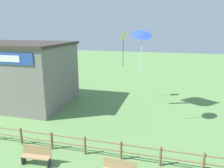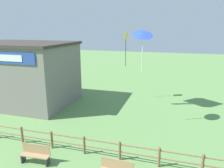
# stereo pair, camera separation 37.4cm
# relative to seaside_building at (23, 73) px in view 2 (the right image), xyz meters

# --- Properties ---
(wooden_fence) EXTENTS (18.69, 0.14, 1.08)m
(wooden_fence) POSITION_rel_seaside_building_xyz_m (9.93, -6.54, -2.22)
(wooden_fence) COLOR brown
(wooden_fence) RESTS_ON ground_plane
(seaside_building) EXTENTS (9.06, 6.56, 5.63)m
(seaside_building) POSITION_rel_seaside_building_xyz_m (0.00, 0.00, 0.00)
(seaside_building) COLOR slate
(seaside_building) RESTS_ON ground_plane
(park_bench_by_building) EXTENTS (1.60, 0.50, 1.02)m
(park_bench_by_building) POSITION_rel_seaside_building_xyz_m (6.81, -8.05, -2.29)
(park_bench_by_building) COLOR #9E7F56
(park_bench_by_building) RESTS_ON ground_plane
(kite_blue_delta) EXTENTS (1.70, 1.64, 2.86)m
(kite_blue_delta) POSITION_rel_seaside_building_xyz_m (11.26, -1.81, 3.61)
(kite_blue_delta) COLOR blue
(kite_yellow_diamond) EXTENTS (0.28, 0.62, 3.19)m
(kite_yellow_diamond) POSITION_rel_seaside_building_xyz_m (8.85, 3.58, 2.69)
(kite_yellow_diamond) COLOR yellow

